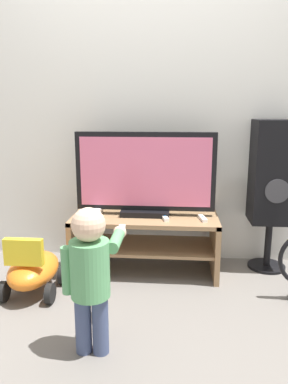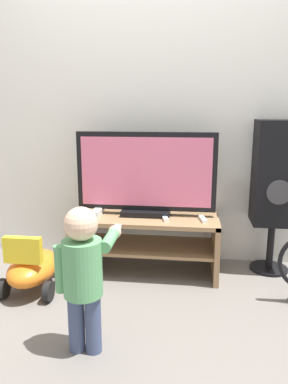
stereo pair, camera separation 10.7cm
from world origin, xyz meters
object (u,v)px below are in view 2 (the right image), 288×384
Objects in this scene: television at (146,175)px; speaker_tower at (276,176)px; child at (84,268)px; ride_on_toy at (33,268)px; remote_secondary at (165,218)px; game_console at (98,212)px; remote_primary at (203,219)px.

speaker_tower is at bearing 6.46° from television.
speaker_tower is (1.11, 1.11, 0.28)m from child.
ride_on_toy is at bearing -148.25° from television.
television reaches higher than remote_secondary.
speaker_tower reaches higher than television.
child is 1.59m from speaker_tower.
game_console is 0.41× the size of ride_on_toy.
speaker_tower is at bearing 21.40° from remote_primary.
remote_primary is at bearing 0.95° from remote_secondary.
game_console reaches higher than remote_primary.
remote_secondary is at bearing -34.45° from television.
television is at bearing 145.55° from remote_secondary.
speaker_tower is (0.78, 0.21, 0.28)m from remote_secondary.
remote_primary is 0.12× the size of speaker_tower.
television is 0.90× the size of speaker_tower.
television is 1.34× the size of child.
child is 1.53× the size of ride_on_toy.
speaker_tower is (0.93, 0.10, -0.01)m from television.
speaker_tower is at bearing 18.34° from ride_on_toy.
ride_on_toy is at bearing 132.65° from child.
television is 0.45m from game_console.
television is 0.34m from remote_secondary.
child reaches higher than remote_primary.
television is 7.50× the size of remote_primary.
child is (-0.59, -0.91, 0.00)m from remote_primary.
remote_secondary is at bearing 70.05° from child.
remote_primary is (0.76, -0.04, -0.01)m from game_console.
speaker_tower reaches higher than child.
ride_on_toy is (-0.52, 0.57, -0.28)m from child.
game_console is 0.27× the size of child.
remote_primary is at bearing 56.81° from child.
television is at bearing 79.80° from child.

